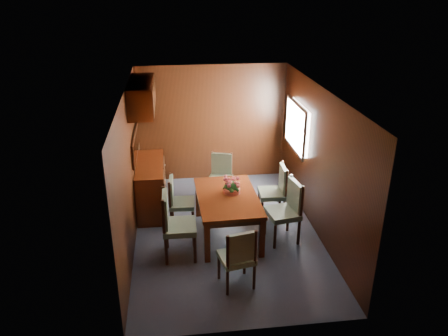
{
  "coord_description": "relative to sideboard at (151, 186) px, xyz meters",
  "views": [
    {
      "loc": [
        -0.81,
        -6.27,
        3.91
      ],
      "look_at": [
        0.0,
        0.29,
        1.05
      ],
      "focal_mm": 35.0,
      "sensor_mm": 36.0,
      "label": 1
    }
  ],
  "objects": [
    {
      "name": "chair_right_near",
      "position": [
        2.19,
        -1.31,
        0.13
      ],
      "size": [
        0.54,
        0.56,
        1.04
      ],
      "rotation": [
        0.0,
        0.0,
        1.73
      ],
      "color": "black",
      "rests_on": "ground"
    },
    {
      "name": "chair_foot",
      "position": [
        1.31,
        0.26,
        0.06
      ],
      "size": [
        0.54,
        0.53,
        0.91
      ],
      "rotation": [
        0.0,
        0.0,
        2.82
      ],
      "color": "black",
      "rests_on": "ground"
    },
    {
      "name": "chair_left_near",
      "position": [
        0.39,
        -1.57,
        0.15
      ],
      "size": [
        0.5,
        0.52,
        1.08
      ],
      "rotation": [
        0.0,
        0.0,
        -1.59
      ],
      "color": "black",
      "rests_on": "ground"
    },
    {
      "name": "ground",
      "position": [
        1.25,
        -1.0,
        -0.45
      ],
      "size": [
        4.5,
        4.5,
        0.0
      ],
      "primitive_type": "plane",
      "color": "#373D4B",
      "rests_on": "ground"
    },
    {
      "name": "chair_right_far",
      "position": [
        2.19,
        -0.57,
        0.1
      ],
      "size": [
        0.47,
        0.49,
        0.98
      ],
      "rotation": [
        0.0,
        0.0,
        1.52
      ],
      "color": "black",
      "rests_on": "ground"
    },
    {
      "name": "dining_table",
      "position": [
        1.26,
        -1.07,
        0.17
      ],
      "size": [
        1.0,
        1.56,
        0.72
      ],
      "rotation": [
        0.0,
        0.0,
        0.03
      ],
      "color": "#381407",
      "rests_on": "ground"
    },
    {
      "name": "room_shell",
      "position": [
        1.15,
        -0.67,
        1.18
      ],
      "size": [
        3.06,
        4.52,
        2.41
      ],
      "color": "black",
      "rests_on": "ground"
    },
    {
      "name": "chair_left_far",
      "position": [
        0.47,
        -0.68,
        0.06
      ],
      "size": [
        0.44,
        0.46,
        0.91
      ],
      "rotation": [
        0.0,
        0.0,
        -1.63
      ],
      "color": "black",
      "rests_on": "ground"
    },
    {
      "name": "sideboard",
      "position": [
        0.0,
        0.0,
        0.0
      ],
      "size": [
        0.48,
        1.4,
        0.9
      ],
      "primitive_type": "cube",
      "color": "#381407",
      "rests_on": "ground"
    },
    {
      "name": "chair_head",
      "position": [
        1.23,
        -2.43,
        0.07
      ],
      "size": [
        0.52,
        0.51,
        0.94
      ],
      "rotation": [
        0.0,
        0.0,
        0.2
      ],
      "color": "black",
      "rests_on": "ground"
    },
    {
      "name": "flower_centerpiece",
      "position": [
        1.35,
        -0.97,
        0.41
      ],
      "size": [
        0.29,
        0.29,
        0.29
      ],
      "color": "#BF4F3A",
      "rests_on": "dining_table"
    }
  ]
}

